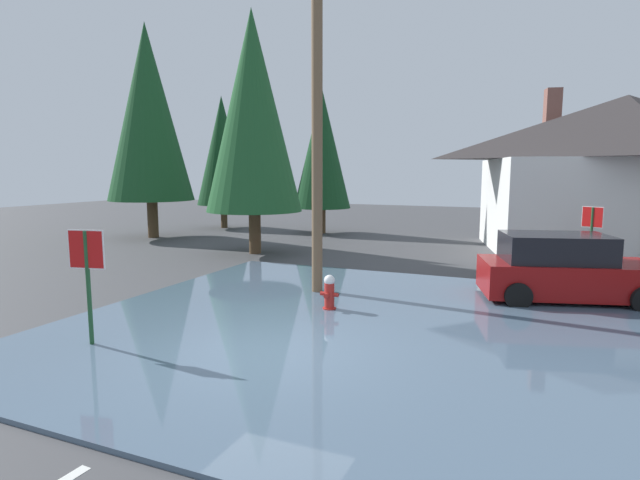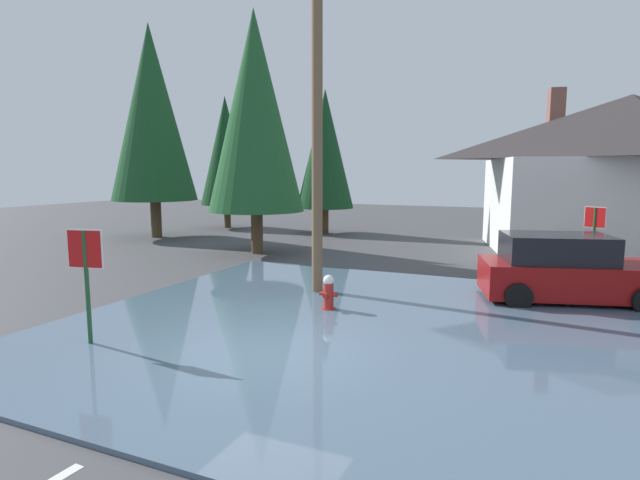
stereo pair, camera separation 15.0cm
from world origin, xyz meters
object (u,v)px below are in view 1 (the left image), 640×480
at_px(house, 622,172).
at_px(pine_tree_mid_left, 253,112).
at_px(stop_sign_near, 87,265).
at_px(parked_car, 564,270).
at_px(stop_sign_far, 592,227).
at_px(fire_hydrant, 329,294).
at_px(pine_tree_short_left, 322,149).
at_px(pine_tree_tall_left, 148,113).
at_px(utility_pole, 317,97).
at_px(pine_tree_far_center, 222,151).

distance_m(house, pine_tree_mid_left, 14.62).
distance_m(stop_sign_near, parked_car, 10.85).
height_order(stop_sign_near, stop_sign_far, stop_sign_near).
relative_size(fire_hydrant, pine_tree_short_left, 0.12).
xyz_separation_m(parked_car, pine_tree_tall_left, (-18.02, 5.73, 5.18)).
bearing_deg(pine_tree_tall_left, stop_sign_near, -52.46).
height_order(utility_pole, parked_car, utility_pole).
height_order(fire_hydrant, pine_tree_short_left, pine_tree_short_left).
bearing_deg(fire_hydrant, pine_tree_tall_left, 145.48).
distance_m(fire_hydrant, utility_pole, 4.97).
bearing_deg(pine_tree_short_left, fire_hydrant, -66.25).
bearing_deg(pine_tree_tall_left, pine_tree_far_center, 81.34).
xyz_separation_m(stop_sign_near, pine_tree_far_center, (-9.17, 17.94, 2.80)).
xyz_separation_m(pine_tree_tall_left, pine_tree_far_center, (0.76, 5.01, -1.62)).
bearing_deg(fire_hydrant, parked_car, 33.05).
bearing_deg(pine_tree_far_center, pine_tree_tall_left, -98.66).
bearing_deg(utility_pole, stop_sign_near, -111.43).
bearing_deg(pine_tree_far_center, stop_sign_near, -62.92).
distance_m(pine_tree_tall_left, pine_tree_short_left, 8.64).
distance_m(fire_hydrant, stop_sign_far, 9.23).
distance_m(pine_tree_tall_left, pine_tree_far_center, 5.32).
xyz_separation_m(pine_tree_short_left, pine_tree_far_center, (-6.19, 0.14, 0.02)).
xyz_separation_m(fire_hydrant, pine_tree_mid_left, (-5.92, 6.69, 5.05)).
bearing_deg(pine_tree_short_left, utility_pole, -67.44).
bearing_deg(utility_pole, parked_car, 16.44).
height_order(utility_pole, pine_tree_far_center, utility_pole).
distance_m(utility_pole, stop_sign_far, 9.49).
bearing_deg(stop_sign_near, parked_car, 41.74).
distance_m(parked_car, pine_tree_far_center, 20.63).
relative_size(pine_tree_short_left, pine_tree_far_center, 1.00).
relative_size(stop_sign_far, pine_tree_short_left, 0.29).
distance_m(stop_sign_near, house, 19.59).
bearing_deg(pine_tree_short_left, stop_sign_far, -29.63).
relative_size(utility_pole, pine_tree_tall_left, 0.96).
bearing_deg(stop_sign_far, pine_tree_tall_left, 174.19).
distance_m(stop_sign_far, pine_tree_mid_left, 12.43).
height_order(fire_hydrant, stop_sign_far, stop_sign_far).
bearing_deg(pine_tree_mid_left, stop_sign_far, 1.70).
distance_m(utility_pole, house, 13.93).
relative_size(utility_pole, pine_tree_far_center, 1.32).
bearing_deg(fire_hydrant, pine_tree_far_center, 131.28).
distance_m(pine_tree_short_left, pine_tree_far_center, 6.19).
bearing_deg(fire_hydrant, pine_tree_short_left, 113.75).
bearing_deg(pine_tree_far_center, stop_sign_far, -20.93).
xyz_separation_m(stop_sign_near, fire_hydrant, (3.10, 3.97, -1.13)).
relative_size(pine_tree_tall_left, pine_tree_mid_left, 1.09).
relative_size(house, pine_tree_short_left, 1.61).
bearing_deg(pine_tree_far_center, pine_tree_mid_left, -48.92).
xyz_separation_m(pine_tree_mid_left, pine_tree_far_center, (-6.35, 7.29, -1.12)).
bearing_deg(house, pine_tree_far_center, 175.90).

